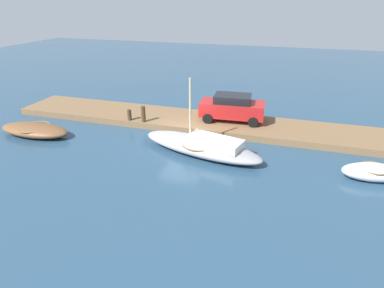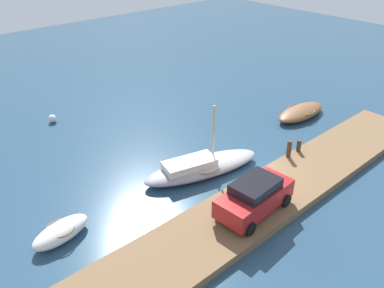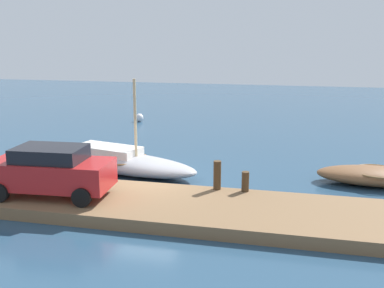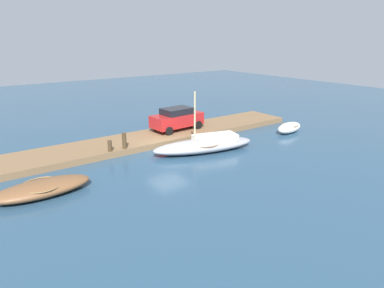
{
  "view_description": "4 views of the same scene",
  "coord_description": "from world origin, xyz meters",
  "px_view_note": "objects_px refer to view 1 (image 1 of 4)",
  "views": [
    {
      "loc": [
        -6.05,
        17.25,
        7.92
      ],
      "look_at": [
        -1.42,
        2.34,
        0.74
      ],
      "focal_mm": 30.11,
      "sensor_mm": 36.0,
      "label": 1
    },
    {
      "loc": [
        -15.02,
        -12.18,
        12.89
      ],
      "look_at": [
        -1.39,
        3.12,
        1.23
      ],
      "focal_mm": 37.31,
      "sensor_mm": 36.0,
      "label": 2
    },
    {
      "loc": [
        5.59,
        -16.35,
        5.76
      ],
      "look_at": [
        1.0,
        3.19,
        1.1
      ],
      "focal_mm": 42.75,
      "sensor_mm": 36.0,
      "label": 3
    },
    {
      "loc": [
        11.83,
        19.08,
        7.46
      ],
      "look_at": [
        -0.62,
        1.99,
        0.78
      ],
      "focal_mm": 31.85,
      "sensor_mm": 36.0,
      "label": 4
    }
  ],
  "objects_px": {
    "motorboat_brown": "(34,130)",
    "mooring_post_west": "(143,114)",
    "sailboat_grey": "(202,146)",
    "dinghy_white": "(373,172)",
    "mooring_post_mid_west": "(129,115)",
    "parked_car": "(232,107)"
  },
  "relations": [
    {
      "from": "sailboat_grey",
      "to": "parked_car",
      "type": "height_order",
      "value": "sailboat_grey"
    },
    {
      "from": "sailboat_grey",
      "to": "mooring_post_mid_west",
      "type": "relative_size",
      "value": 10.27
    },
    {
      "from": "dinghy_white",
      "to": "motorboat_brown",
      "type": "height_order",
      "value": "dinghy_white"
    },
    {
      "from": "sailboat_grey",
      "to": "dinghy_white",
      "type": "bearing_deg",
      "value": -168.03
    },
    {
      "from": "motorboat_brown",
      "to": "mooring_post_west",
      "type": "distance_m",
      "value": 6.79
    },
    {
      "from": "motorboat_brown",
      "to": "mooring_post_mid_west",
      "type": "distance_m",
      "value": 5.9
    },
    {
      "from": "dinghy_white",
      "to": "mooring_post_west",
      "type": "xyz_separation_m",
      "value": [
        13.16,
        -2.9,
        0.53
      ]
    },
    {
      "from": "dinghy_white",
      "to": "mooring_post_mid_west",
      "type": "bearing_deg",
      "value": -21.28
    },
    {
      "from": "mooring_post_mid_west",
      "to": "motorboat_brown",
      "type": "bearing_deg",
      "value": 33.19
    },
    {
      "from": "motorboat_brown",
      "to": "mooring_post_west",
      "type": "bearing_deg",
      "value": -151.81
    },
    {
      "from": "mooring_post_west",
      "to": "parked_car",
      "type": "relative_size",
      "value": 0.25
    },
    {
      "from": "sailboat_grey",
      "to": "mooring_post_west",
      "type": "xyz_separation_m",
      "value": [
        4.72,
        -2.59,
        0.47
      ]
    },
    {
      "from": "parked_car",
      "to": "mooring_post_mid_west",
      "type": "bearing_deg",
      "value": 13.05
    },
    {
      "from": "motorboat_brown",
      "to": "mooring_post_mid_west",
      "type": "bearing_deg",
      "value": -147.08
    },
    {
      "from": "mooring_post_west",
      "to": "parked_car",
      "type": "distance_m",
      "value": 5.82
    },
    {
      "from": "mooring_post_west",
      "to": "dinghy_white",
      "type": "bearing_deg",
      "value": 167.56
    },
    {
      "from": "motorboat_brown",
      "to": "sailboat_grey",
      "type": "height_order",
      "value": "sailboat_grey"
    },
    {
      "from": "parked_car",
      "to": "motorboat_brown",
      "type": "bearing_deg",
      "value": 20.64
    },
    {
      "from": "motorboat_brown",
      "to": "parked_car",
      "type": "height_order",
      "value": "parked_car"
    },
    {
      "from": "mooring_post_west",
      "to": "parked_car",
      "type": "xyz_separation_m",
      "value": [
        -5.47,
        -1.97,
        0.38
      ]
    },
    {
      "from": "dinghy_white",
      "to": "sailboat_grey",
      "type": "distance_m",
      "value": 8.45
    },
    {
      "from": "mooring_post_west",
      "to": "mooring_post_mid_west",
      "type": "relative_size",
      "value": 1.46
    }
  ]
}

